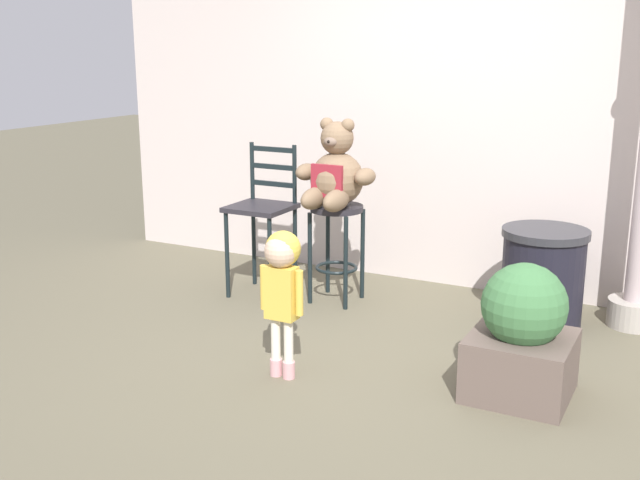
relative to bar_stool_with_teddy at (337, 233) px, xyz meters
name	(u,v)px	position (x,y,z in m)	size (l,w,h in m)	color
ground_plane	(356,365)	(0.62, -0.99, -0.50)	(24.00, 24.00, 0.00)	brown
building_wall	(467,58)	(0.62, 0.90, 1.21)	(6.04, 0.30, 3.42)	beige
bar_stool_with_teddy	(337,233)	(0.00, 0.00, 0.00)	(0.38, 0.38, 0.71)	#252329
teddy_bear	(335,175)	(0.00, -0.03, 0.43)	(0.59, 0.53, 0.61)	#7C6349
child_walking	(282,273)	(0.32, -1.32, 0.10)	(0.27, 0.21, 0.84)	#D0969A
trash_bin	(543,277)	(1.42, 0.19, -0.18)	(0.56, 0.56, 0.65)	black
bar_chair_empty	(263,212)	(-0.56, -0.09, 0.12)	(0.43, 0.43, 1.11)	#252329
planter_with_shrub	(522,336)	(1.55, -0.94, -0.17)	(0.52, 0.52, 0.72)	brown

